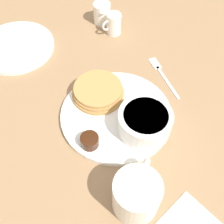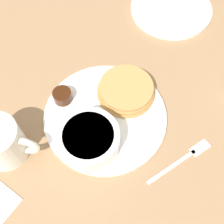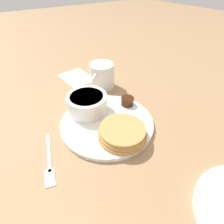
# 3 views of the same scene
# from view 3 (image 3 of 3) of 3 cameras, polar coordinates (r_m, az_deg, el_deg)

# --- Properties ---
(ground_plane) EXTENTS (4.00, 4.00, 0.00)m
(ground_plane) POSITION_cam_3_polar(r_m,az_deg,el_deg) (0.49, -1.62, -3.92)
(ground_plane) COLOR #93704C
(plate) EXTENTS (0.26, 0.26, 0.01)m
(plate) POSITION_cam_3_polar(r_m,az_deg,el_deg) (0.49, -1.64, -3.41)
(plate) COLOR white
(plate) RESTS_ON ground_plane
(pancake_stack) EXTENTS (0.12, 0.12, 0.03)m
(pancake_stack) POSITION_cam_3_polar(r_m,az_deg,el_deg) (0.43, 3.20, -6.69)
(pancake_stack) COLOR #B78447
(pancake_stack) RESTS_ON plate
(bowl) EXTENTS (0.11, 0.11, 0.05)m
(bowl) POSITION_cam_3_polar(r_m,az_deg,el_deg) (0.51, -8.09, 2.97)
(bowl) COLOR white
(bowl) RESTS_ON plate
(syrup_cup) EXTENTS (0.04, 0.04, 0.02)m
(syrup_cup) POSITION_cam_3_polar(r_m,az_deg,el_deg) (0.54, 5.03, 3.58)
(syrup_cup) COLOR #38190A
(syrup_cup) RESTS_ON plate
(butter_ramekin) EXTENTS (0.05, 0.05, 0.04)m
(butter_ramekin) POSITION_cam_3_polar(r_m,az_deg,el_deg) (0.53, -8.29, 3.31)
(butter_ramekin) COLOR white
(butter_ramekin) RESTS_ON plate
(coffee_mug) EXTENTS (0.09, 0.11, 0.09)m
(coffee_mug) POSITION_cam_3_polar(r_m,az_deg,el_deg) (0.63, -3.37, 11.63)
(coffee_mug) COLOR silver
(coffee_mug) RESTS_ON ground_plane
(fork) EXTENTS (0.15, 0.06, 0.00)m
(fork) POSITION_cam_3_polar(r_m,az_deg,el_deg) (0.43, -19.84, -15.46)
(fork) COLOR silver
(fork) RESTS_ON ground_plane
(napkin) EXTENTS (0.14, 0.11, 0.00)m
(napkin) POSITION_cam_3_polar(r_m,az_deg,el_deg) (0.73, -11.44, 11.07)
(napkin) COLOR white
(napkin) RESTS_ON ground_plane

